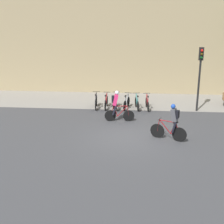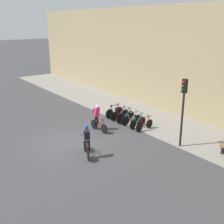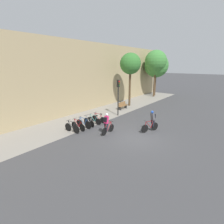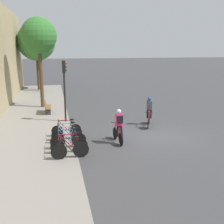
# 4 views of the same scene
# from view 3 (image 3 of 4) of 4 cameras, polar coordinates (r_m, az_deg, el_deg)

# --- Properties ---
(ground) EXTENTS (200.00, 200.00, 0.00)m
(ground) POSITION_cam_3_polar(r_m,az_deg,el_deg) (13.69, 7.99, -8.46)
(ground) COLOR #3D3D3F
(kerb_strip) EXTENTS (44.00, 4.50, 0.01)m
(kerb_strip) POSITION_cam_3_polar(r_m,az_deg,el_deg) (17.76, -11.20, -2.93)
(kerb_strip) COLOR gray
(kerb_strip) RESTS_ON ground
(building_facade) EXTENTS (44.00, 0.60, 8.01)m
(building_facade) POSITION_cam_3_polar(r_m,az_deg,el_deg) (18.96, -17.01, 10.23)
(building_facade) COLOR tan
(building_facade) RESTS_ON ground
(cyclist_pink) EXTENTS (1.67, 0.46, 1.76)m
(cyclist_pink) POSITION_cam_3_polar(r_m,az_deg,el_deg) (13.99, -1.72, -3.61)
(cyclist_pink) COLOR black
(cyclist_pink) RESTS_ON ground
(cyclist_grey) EXTENTS (1.67, 0.75, 1.79)m
(cyclist_grey) POSITION_cam_3_polar(r_m,az_deg,el_deg) (14.97, 12.87, -2.72)
(cyclist_grey) COLOR black
(cyclist_grey) RESTS_ON ground
(parked_bike_0) EXTENTS (0.46, 1.66, 0.99)m
(parked_bike_0) POSITION_cam_3_polar(r_m,az_deg,el_deg) (14.89, -12.90, -4.99)
(parked_bike_0) COLOR black
(parked_bike_0) RESTS_ON ground
(parked_bike_1) EXTENTS (0.46, 1.70, 0.96)m
(parked_bike_1) POSITION_cam_3_polar(r_m,az_deg,el_deg) (15.28, -11.01, -4.41)
(parked_bike_1) COLOR black
(parked_bike_1) RESTS_ON ground
(parked_bike_2) EXTENTS (0.46, 1.72, 0.99)m
(parked_bike_2) POSITION_cam_3_polar(r_m,az_deg,el_deg) (15.69, -9.23, -3.74)
(parked_bike_2) COLOR black
(parked_bike_2) RESTS_ON ground
(parked_bike_3) EXTENTS (0.49, 1.61, 0.95)m
(parked_bike_3) POSITION_cam_3_polar(r_m,az_deg,el_deg) (16.11, -7.54, -3.23)
(parked_bike_3) COLOR black
(parked_bike_3) RESTS_ON ground
(parked_bike_4) EXTENTS (0.46, 1.60, 0.94)m
(parked_bike_4) POSITION_cam_3_polar(r_m,az_deg,el_deg) (16.56, -5.93, -2.69)
(parked_bike_4) COLOR black
(parked_bike_4) RESTS_ON ground
(parked_bike_5) EXTENTS (0.46, 1.61, 0.94)m
(parked_bike_5) POSITION_cam_3_polar(r_m,az_deg,el_deg) (17.01, -4.42, -2.16)
(parked_bike_5) COLOR black
(parked_bike_5) RESTS_ON ground
(traffic_light_pole) EXTENTS (0.26, 0.30, 3.90)m
(traffic_light_pole) POSITION_cam_3_polar(r_m,az_deg,el_deg) (18.75, 2.05, 6.76)
(traffic_light_pole) COLOR black
(traffic_light_pole) RESTS_ON ground
(bench) EXTENTS (1.54, 0.44, 0.89)m
(bench) POSITION_cam_3_polar(r_m,az_deg,el_deg) (21.96, 3.46, 2.12)
(bench) COLOR brown
(bench) RESTS_ON ground
(street_tree_0) EXTENTS (2.72, 2.72, 6.91)m
(street_tree_0) POSITION_cam_3_polar(r_m,az_deg,el_deg) (23.46, 6.03, 15.31)
(street_tree_0) COLOR #4C3823
(street_tree_0) RESTS_ON ground
(street_tree_1) EXTENTS (3.60, 3.60, 7.76)m
(street_tree_1) POSITION_cam_3_polar(r_m,az_deg,el_deg) (31.12, 14.09, 15.78)
(street_tree_1) COLOR #4C3823
(street_tree_1) RESTS_ON ground
(street_tree_2) EXTENTS (4.11, 4.11, 7.32)m
(street_tree_2) POSITION_cam_3_polar(r_m,az_deg,el_deg) (32.26, 14.28, 14.52)
(street_tree_2) COLOR #4C3823
(street_tree_2) RESTS_ON ground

